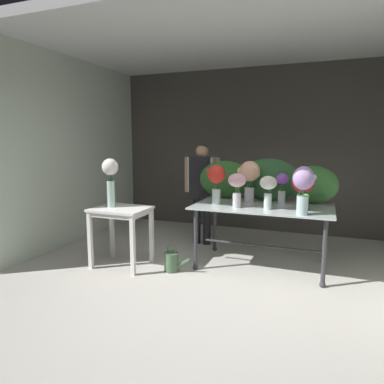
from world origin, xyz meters
name	(u,v)px	position (x,y,z in m)	size (l,w,h in m)	color
ground_plane	(229,256)	(0.00, 1.69, 0.00)	(7.45, 7.45, 0.00)	beige
wall_back	(255,150)	(0.00, 3.39, 1.46)	(5.17, 0.12, 2.91)	#4C4742
wall_left	(77,151)	(-2.58, 1.69, 1.46)	(0.12, 3.51, 2.91)	silver
ceiling_slab	(232,37)	(0.00, 1.69, 2.97)	(5.29, 3.51, 0.12)	silver
display_table_glass	(262,215)	(0.50, 1.44, 0.69)	(1.73, 1.01, 0.81)	silver
side_table_white	(121,216)	(-1.21, 0.82, 0.66)	(0.70, 0.57, 0.77)	white
florist	(202,183)	(-0.56, 2.11, 0.97)	(0.58, 0.24, 1.57)	#232328
foliage_backdrop	(267,181)	(0.49, 1.82, 1.08)	(1.89, 0.31, 0.58)	#2D6028
vase_scarlet_roses	(216,179)	(-0.09, 1.33, 1.14)	(0.24, 0.23, 0.51)	silver
vase_peach_carnations	(249,176)	(0.29, 1.61, 1.17)	(0.31, 0.28, 0.55)	silver
vase_blush_freesia	(237,185)	(0.22, 1.19, 1.09)	(0.22, 0.22, 0.43)	silver
vase_violet_peonies	(282,186)	(0.71, 1.62, 1.05)	(0.16, 0.16, 0.41)	silver
vase_ivory_tulips	(268,188)	(0.60, 1.23, 1.07)	(0.20, 0.20, 0.40)	silver
vase_lilac_lilies	(303,185)	(1.01, 1.04, 1.14)	(0.25, 0.24, 0.54)	silver
vase_crimson_snapdragons	(303,186)	(0.99, 1.32, 1.10)	(0.26, 0.26, 0.46)	silver
vase_white_roses_tall	(110,177)	(-1.35, 0.82, 1.17)	(0.24, 0.21, 0.63)	silver
watering_can	(172,261)	(-0.52, 0.86, 0.13)	(0.35, 0.18, 0.34)	#4C704C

